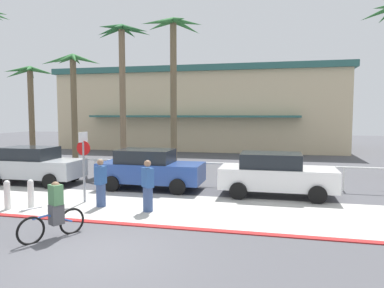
{
  "coord_description": "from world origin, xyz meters",
  "views": [
    {
      "loc": [
        4.02,
        -7.38,
        3.21
      ],
      "look_at": [
        0.89,
        6.0,
        2.06
      ],
      "focal_mm": 33.92,
      "sensor_mm": 36.0,
      "label": 1
    }
  ],
  "objects_px": {
    "bollard_1": "(7,195)",
    "palm_tree_2": "(73,82)",
    "car_blue_2": "(150,169)",
    "cyclist_blue_0": "(54,211)",
    "stop_sign_bike_lane": "(84,157)",
    "palm_tree_4": "(173,58)",
    "palm_tree_1": "(30,91)",
    "pedestrian_1": "(148,188)",
    "bollard_3": "(31,194)",
    "car_silver_1": "(33,165)",
    "pedestrian_0": "(101,185)",
    "car_white_3": "(276,174)",
    "palm_tree_3": "(122,58)"
  },
  "relations": [
    {
      "from": "stop_sign_bike_lane",
      "to": "palm_tree_3",
      "type": "distance_m",
      "value": 9.74
    },
    {
      "from": "car_blue_2",
      "to": "bollard_3",
      "type": "bearing_deg",
      "value": -125.33
    },
    {
      "from": "palm_tree_4",
      "to": "car_silver_1",
      "type": "height_order",
      "value": "palm_tree_4"
    },
    {
      "from": "bollard_1",
      "to": "car_blue_2",
      "type": "height_order",
      "value": "car_blue_2"
    },
    {
      "from": "palm_tree_1",
      "to": "bollard_1",
      "type": "bearing_deg",
      "value": -56.77
    },
    {
      "from": "car_blue_2",
      "to": "pedestrian_0",
      "type": "bearing_deg",
      "value": -100.92
    },
    {
      "from": "stop_sign_bike_lane",
      "to": "pedestrian_1",
      "type": "xyz_separation_m",
      "value": [
        2.66,
        -0.65,
        -0.89
      ]
    },
    {
      "from": "palm_tree_3",
      "to": "car_white_3",
      "type": "relative_size",
      "value": 1.9
    },
    {
      "from": "palm_tree_2",
      "to": "palm_tree_4",
      "type": "xyz_separation_m",
      "value": [
        6.37,
        -0.36,
        1.17
      ]
    },
    {
      "from": "bollard_1",
      "to": "palm_tree_2",
      "type": "height_order",
      "value": "palm_tree_2"
    },
    {
      "from": "car_white_3",
      "to": "pedestrian_0",
      "type": "bearing_deg",
      "value": -152.6
    },
    {
      "from": "palm_tree_2",
      "to": "palm_tree_3",
      "type": "distance_m",
      "value": 3.43
    },
    {
      "from": "bollard_1",
      "to": "palm_tree_1",
      "type": "distance_m",
      "value": 12.9
    },
    {
      "from": "stop_sign_bike_lane",
      "to": "bollard_1",
      "type": "relative_size",
      "value": 2.56
    },
    {
      "from": "bollard_3",
      "to": "palm_tree_3",
      "type": "xyz_separation_m",
      "value": [
        -0.78,
        9.4,
        5.91
      ]
    },
    {
      "from": "palm_tree_2",
      "to": "car_white_3",
      "type": "xyz_separation_m",
      "value": [
        12.0,
        -5.58,
        -4.23
      ]
    },
    {
      "from": "palm_tree_4",
      "to": "cyclist_blue_0",
      "type": "height_order",
      "value": "palm_tree_4"
    },
    {
      "from": "palm_tree_2",
      "to": "bollard_3",
      "type": "bearing_deg",
      "value": -67.14
    },
    {
      "from": "bollard_1",
      "to": "car_white_3",
      "type": "height_order",
      "value": "car_white_3"
    },
    {
      "from": "bollard_3",
      "to": "car_silver_1",
      "type": "relative_size",
      "value": 0.23
    },
    {
      "from": "palm_tree_2",
      "to": "palm_tree_1",
      "type": "bearing_deg",
      "value": 170.76
    },
    {
      "from": "palm_tree_4",
      "to": "pedestrian_0",
      "type": "xyz_separation_m",
      "value": [
        -0.22,
        -8.25,
        -5.5
      ]
    },
    {
      "from": "car_silver_1",
      "to": "pedestrian_1",
      "type": "bearing_deg",
      "value": -26.42
    },
    {
      "from": "stop_sign_bike_lane",
      "to": "car_silver_1",
      "type": "height_order",
      "value": "stop_sign_bike_lane"
    },
    {
      "from": "pedestrian_0",
      "to": "car_blue_2",
      "type": "bearing_deg",
      "value": 79.08
    },
    {
      "from": "cyclist_blue_0",
      "to": "pedestrian_0",
      "type": "bearing_deg",
      "value": 95.69
    },
    {
      "from": "palm_tree_2",
      "to": "palm_tree_3",
      "type": "xyz_separation_m",
      "value": [
        3.17,
        0.05,
        1.32
      ]
    },
    {
      "from": "car_blue_2",
      "to": "cyclist_blue_0",
      "type": "xyz_separation_m",
      "value": [
        -0.31,
        -6.38,
        -0.18
      ]
    },
    {
      "from": "car_silver_1",
      "to": "car_white_3",
      "type": "bearing_deg",
      "value": -0.6
    },
    {
      "from": "stop_sign_bike_lane",
      "to": "palm_tree_4",
      "type": "relative_size",
      "value": 0.3
    },
    {
      "from": "car_white_3",
      "to": "cyclist_blue_0",
      "type": "relative_size",
      "value": 2.73
    },
    {
      "from": "pedestrian_1",
      "to": "cyclist_blue_0",
      "type": "bearing_deg",
      "value": -117.1
    },
    {
      "from": "stop_sign_bike_lane",
      "to": "bollard_1",
      "type": "height_order",
      "value": "stop_sign_bike_lane"
    },
    {
      "from": "bollard_1",
      "to": "bollard_3",
      "type": "distance_m",
      "value": 0.74
    },
    {
      "from": "car_blue_2",
      "to": "pedestrian_0",
      "type": "height_order",
      "value": "car_blue_2"
    },
    {
      "from": "bollard_1",
      "to": "cyclist_blue_0",
      "type": "relative_size",
      "value": 0.62
    },
    {
      "from": "cyclist_blue_0",
      "to": "pedestrian_1",
      "type": "height_order",
      "value": "pedestrian_1"
    },
    {
      "from": "bollard_1",
      "to": "palm_tree_4",
      "type": "distance_m",
      "value": 11.37
    },
    {
      "from": "pedestrian_1",
      "to": "pedestrian_0",
      "type": "bearing_deg",
      "value": 172.7
    },
    {
      "from": "palm_tree_1",
      "to": "car_white_3",
      "type": "relative_size",
      "value": 1.42
    },
    {
      "from": "stop_sign_bike_lane",
      "to": "car_white_3",
      "type": "xyz_separation_m",
      "value": [
        6.72,
        2.61,
        -0.81
      ]
    },
    {
      "from": "stop_sign_bike_lane",
      "to": "palm_tree_1",
      "type": "bearing_deg",
      "value": 134.87
    },
    {
      "from": "bollard_1",
      "to": "car_silver_1",
      "type": "height_order",
      "value": "car_silver_1"
    },
    {
      "from": "palm_tree_1",
      "to": "palm_tree_2",
      "type": "distance_m",
      "value": 3.5
    },
    {
      "from": "palm_tree_1",
      "to": "car_white_3",
      "type": "distance_m",
      "value": 17.02
    },
    {
      "from": "stop_sign_bike_lane",
      "to": "palm_tree_1",
      "type": "xyz_separation_m",
      "value": [
        -8.7,
        8.74,
        2.98
      ]
    },
    {
      "from": "palm_tree_1",
      "to": "car_silver_1",
      "type": "height_order",
      "value": "palm_tree_1"
    },
    {
      "from": "bollard_1",
      "to": "car_white_3",
      "type": "distance_m",
      "value": 9.64
    },
    {
      "from": "bollard_3",
      "to": "car_white_3",
      "type": "relative_size",
      "value": 0.23
    },
    {
      "from": "cyclist_blue_0",
      "to": "pedestrian_1",
      "type": "bearing_deg",
      "value": 62.9
    }
  ]
}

